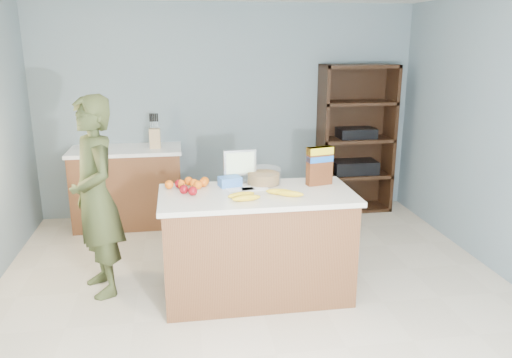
{
  "coord_description": "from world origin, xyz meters",
  "views": [
    {
      "loc": [
        -0.6,
        -3.47,
        2.08
      ],
      "look_at": [
        0.0,
        0.35,
        1.0
      ],
      "focal_mm": 35.0,
      "sensor_mm": 36.0,
      "label": 1
    }
  ],
  "objects": [
    {
      "name": "blue_carton",
      "position": [
        -0.19,
        0.52,
        0.94
      ],
      "size": [
        0.2,
        0.16,
        0.08
      ],
      "primitive_type": "cube",
      "rotation": [
        0.0,
        0.0,
        0.24
      ],
      "color": "blue",
      "rests_on": "counter_peninsula"
    },
    {
      "name": "walls",
      "position": [
        0.0,
        0.0,
        1.65
      ],
      "size": [
        4.52,
        5.02,
        2.51
      ],
      "color": "slate",
      "rests_on": "ground"
    },
    {
      "name": "floor",
      "position": [
        0.0,
        0.0,
        0.0
      ],
      "size": [
        4.5,
        5.0,
        0.02
      ],
      "primitive_type": "cube",
      "color": "beige",
      "rests_on": "ground"
    },
    {
      "name": "person",
      "position": [
        -1.29,
        0.58,
        0.84
      ],
      "size": [
        0.61,
        0.72,
        1.67
      ],
      "primitive_type": "imported",
      "rotation": [
        0.0,
        0.0,
        -1.15
      ],
      "color": "#383F1F",
      "rests_on": "ground"
    },
    {
      "name": "salad_bowl",
      "position": [
        0.1,
        0.56,
        0.96
      ],
      "size": [
        0.3,
        0.3,
        0.13
      ],
      "color": "#267219",
      "rests_on": "counter_peninsula"
    },
    {
      "name": "tv",
      "position": [
        -0.09,
        0.63,
        1.06
      ],
      "size": [
        0.28,
        0.12,
        0.28
      ],
      "color": "silver",
      "rests_on": "counter_peninsula"
    },
    {
      "name": "back_cabinet",
      "position": [
        -1.2,
        2.2,
        0.45
      ],
      "size": [
        1.24,
        0.62,
        0.9
      ],
      "color": "brown",
      "rests_on": "ground"
    },
    {
      "name": "oranges",
      "position": [
        -0.51,
        0.53,
        0.94
      ],
      "size": [
        0.37,
        0.2,
        0.07
      ],
      "color": "orange",
      "rests_on": "counter_peninsula"
    },
    {
      "name": "cereal_box",
      "position": [
        0.55,
        0.45,
        1.09
      ],
      "size": [
        0.23,
        0.13,
        0.32
      ],
      "color": "#592B14",
      "rests_on": "counter_peninsula"
    },
    {
      "name": "counter_peninsula",
      "position": [
        0.0,
        0.3,
        0.42
      ],
      "size": [
        1.56,
        0.76,
        0.9
      ],
      "color": "brown",
      "rests_on": "ground"
    },
    {
      "name": "apples",
      "position": [
        -0.57,
        0.4,
        0.94
      ],
      "size": [
        0.18,
        0.29,
        0.07
      ],
      "color": "maroon",
      "rests_on": "counter_peninsula"
    },
    {
      "name": "knife_block",
      "position": [
        -0.87,
        2.18,
        1.02
      ],
      "size": [
        0.12,
        0.1,
        0.31
      ],
      "color": "tan",
      "rests_on": "back_cabinet"
    },
    {
      "name": "shelving_unit",
      "position": [
        1.55,
        2.35,
        0.86
      ],
      "size": [
        0.9,
        0.4,
        1.8
      ],
      "color": "black",
      "rests_on": "ground"
    },
    {
      "name": "bananas",
      "position": [
        0.04,
        0.16,
        0.92
      ],
      "size": [
        0.61,
        0.22,
        0.05
      ],
      "color": "yellow",
      "rests_on": "counter_peninsula"
    },
    {
      "name": "envelopes",
      "position": [
        -0.06,
        0.41,
        0.9
      ],
      "size": [
        0.35,
        0.15,
        0.0
      ],
      "color": "white",
      "rests_on": "counter_peninsula"
    }
  ]
}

